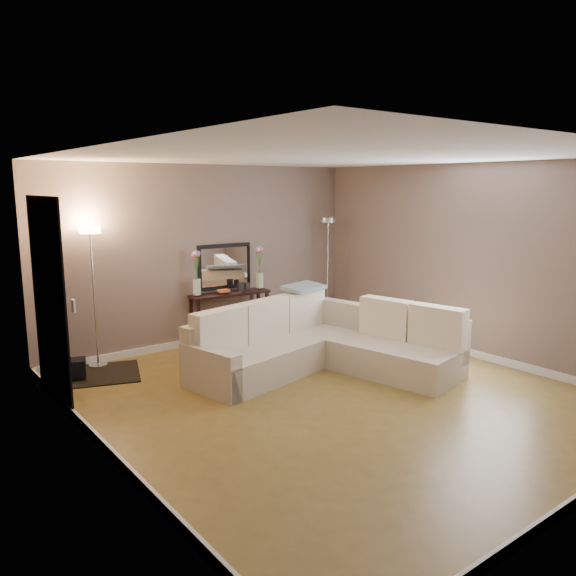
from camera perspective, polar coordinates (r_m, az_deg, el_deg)
floor at (r=6.38m, az=4.45°, el=-10.84°), size 5.00×5.50×0.01m
ceiling at (r=5.96m, az=4.81°, el=13.25°), size 5.00×5.50×0.01m
wall_back at (r=8.27m, az=-8.30°, el=3.30°), size 5.00×0.02×2.60m
wall_left at (r=4.76m, az=-18.44°, el=-2.30°), size 0.02×5.50×2.60m
wall_right at (r=7.92m, az=18.24°, el=2.58°), size 0.02×5.50×2.60m
baseboard_back at (r=8.49m, az=-8.00°, el=-5.12°), size 5.00×0.03×0.10m
baseboard_left at (r=5.18m, az=-17.35°, el=-15.90°), size 0.03×5.50×0.10m
baseboard_right at (r=8.16m, az=17.65°, el=-6.16°), size 0.03×5.50×0.10m
doorway at (r=6.41m, az=-23.11°, el=-1.27°), size 0.02×1.20×2.20m
switch_plate at (r=5.59m, az=-20.97°, el=-1.70°), size 0.02×0.08×0.12m
sectional_sofa at (r=7.12m, az=3.10°, el=-5.76°), size 2.92×2.51×0.88m
throw_blanket at (r=7.69m, az=1.62°, el=0.08°), size 0.70×0.51×0.08m
console_table at (r=8.35m, az=-6.38°, el=-2.71°), size 1.24×0.42×0.75m
leaning_mirror at (r=8.39m, az=-6.50°, el=2.19°), size 0.86×0.11×0.67m
table_decor at (r=8.27m, az=-5.88°, el=-0.13°), size 0.52×0.13×0.12m
flower_vase_left at (r=8.05m, az=-9.28°, el=1.23°), size 0.14×0.12×0.64m
flower_vase_right at (r=8.51m, az=-2.91°, el=1.85°), size 0.14×0.12×0.64m
floor_lamp_lit at (r=7.44m, az=-19.27°, el=1.81°), size 0.32×0.32×1.80m
floor_lamp_unlit at (r=9.20m, az=4.06°, el=3.88°), size 0.32×0.32×1.80m
charcoal_rug at (r=7.39m, az=-19.49°, el=-8.33°), size 1.40×1.22×0.02m
black_bag at (r=7.27m, az=-21.16°, el=-7.62°), size 0.39×0.33×0.21m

